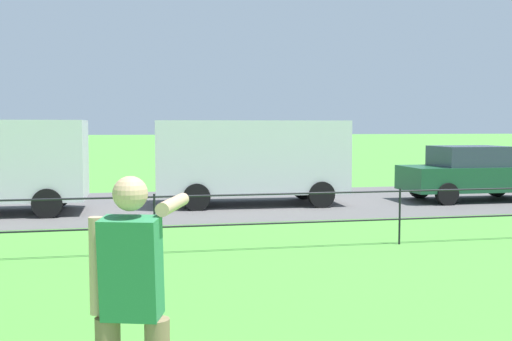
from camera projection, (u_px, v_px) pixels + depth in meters
The scene contains 5 objects.
street_strip at pixel (61, 208), 15.60m from camera, with size 80.00×6.72×0.01m, color #565454.
park_fence at pixel (15, 218), 9.43m from camera, with size 30.10×0.04×1.00m.
person_thrower at pixel (132, 305), 3.83m from camera, with size 0.68×0.73×1.79m.
panel_van_far_right at pixel (251, 157), 16.15m from camera, with size 5.07×2.25×2.24m.
car_dark_green_center at pixel (473, 173), 17.03m from camera, with size 4.03×1.87×1.54m.
Camera 1 is at (1.78, 2.20, 2.10)m, focal length 42.56 mm.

